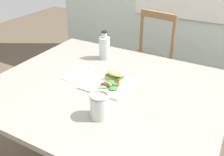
{
  "coord_description": "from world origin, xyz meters",
  "views": [
    {
      "loc": [
        0.49,
        -0.98,
        1.43
      ],
      "look_at": [
        -0.09,
        0.07,
        0.76
      ],
      "focal_mm": 39.6,
      "sensor_mm": 36.0,
      "label": 1
    }
  ],
  "objects_px": {
    "mason_jar_iced_tea": "(100,107)",
    "plate_lunch": "(108,83)",
    "dining_table": "(105,103)",
    "sandwich_half_front": "(114,76)",
    "bottle_cold_brew": "(105,49)",
    "fork_on_napkin": "(81,72)",
    "chair_wooden_far": "(147,59)"
  },
  "relations": [
    {
      "from": "sandwich_half_front",
      "to": "bottle_cold_brew",
      "type": "height_order",
      "value": "bottle_cold_brew"
    },
    {
      "from": "plate_lunch",
      "to": "bottle_cold_brew",
      "type": "distance_m",
      "value": 0.35
    },
    {
      "from": "plate_lunch",
      "to": "bottle_cold_brew",
      "type": "bearing_deg",
      "value": 123.93
    },
    {
      "from": "dining_table",
      "to": "sandwich_half_front",
      "type": "height_order",
      "value": "sandwich_half_front"
    },
    {
      "from": "plate_lunch",
      "to": "bottle_cold_brew",
      "type": "height_order",
      "value": "bottle_cold_brew"
    },
    {
      "from": "fork_on_napkin",
      "to": "bottle_cold_brew",
      "type": "distance_m",
      "value": 0.26
    },
    {
      "from": "dining_table",
      "to": "chair_wooden_far",
      "type": "relative_size",
      "value": 1.42
    },
    {
      "from": "sandwich_half_front",
      "to": "chair_wooden_far",
      "type": "bearing_deg",
      "value": 99.98
    },
    {
      "from": "bottle_cold_brew",
      "to": "fork_on_napkin",
      "type": "bearing_deg",
      "value": -92.94
    },
    {
      "from": "plate_lunch",
      "to": "bottle_cold_brew",
      "type": "xyz_separation_m",
      "value": [
        -0.19,
        0.29,
        0.06
      ]
    },
    {
      "from": "chair_wooden_far",
      "to": "mason_jar_iced_tea",
      "type": "distance_m",
      "value": 1.35
    },
    {
      "from": "chair_wooden_far",
      "to": "bottle_cold_brew",
      "type": "distance_m",
      "value": 0.81
    },
    {
      "from": "fork_on_napkin",
      "to": "mason_jar_iced_tea",
      "type": "relative_size",
      "value": 1.56
    },
    {
      "from": "plate_lunch",
      "to": "sandwich_half_front",
      "type": "bearing_deg",
      "value": 67.07
    },
    {
      "from": "dining_table",
      "to": "fork_on_napkin",
      "type": "bearing_deg",
      "value": 162.77
    },
    {
      "from": "sandwich_half_front",
      "to": "bottle_cold_brew",
      "type": "distance_m",
      "value": 0.33
    },
    {
      "from": "dining_table",
      "to": "sandwich_half_front",
      "type": "bearing_deg",
      "value": 70.75
    },
    {
      "from": "mason_jar_iced_tea",
      "to": "chair_wooden_far",
      "type": "bearing_deg",
      "value": 101.64
    },
    {
      "from": "chair_wooden_far",
      "to": "plate_lunch",
      "type": "height_order",
      "value": "chair_wooden_far"
    },
    {
      "from": "dining_table",
      "to": "bottle_cold_brew",
      "type": "relative_size",
      "value": 6.46
    },
    {
      "from": "bottle_cold_brew",
      "to": "sandwich_half_front",
      "type": "bearing_deg",
      "value": -50.05
    },
    {
      "from": "chair_wooden_far",
      "to": "fork_on_napkin",
      "type": "xyz_separation_m",
      "value": [
        -0.05,
        -0.98,
        0.3
      ]
    },
    {
      "from": "dining_table",
      "to": "sandwich_half_front",
      "type": "xyz_separation_m",
      "value": [
        0.02,
        0.06,
        0.15
      ]
    },
    {
      "from": "mason_jar_iced_tea",
      "to": "plate_lunch",
      "type": "bearing_deg",
      "value": 112.08
    },
    {
      "from": "fork_on_napkin",
      "to": "mason_jar_iced_tea",
      "type": "distance_m",
      "value": 0.44
    },
    {
      "from": "dining_table",
      "to": "mason_jar_iced_tea",
      "type": "height_order",
      "value": "mason_jar_iced_tea"
    },
    {
      "from": "plate_lunch",
      "to": "mason_jar_iced_tea",
      "type": "xyz_separation_m",
      "value": [
        0.11,
        -0.26,
        0.05
      ]
    },
    {
      "from": "sandwich_half_front",
      "to": "fork_on_napkin",
      "type": "relative_size",
      "value": 0.6
    },
    {
      "from": "bottle_cold_brew",
      "to": "mason_jar_iced_tea",
      "type": "height_order",
      "value": "bottle_cold_brew"
    },
    {
      "from": "sandwich_half_front",
      "to": "fork_on_napkin",
      "type": "xyz_separation_m",
      "value": [
        -0.22,
        -0.0,
        -0.03
      ]
    },
    {
      "from": "chair_wooden_far",
      "to": "bottle_cold_brew",
      "type": "xyz_separation_m",
      "value": [
        -0.04,
        -0.73,
        0.36
      ]
    },
    {
      "from": "plate_lunch",
      "to": "sandwich_half_front",
      "type": "xyz_separation_m",
      "value": [
        0.02,
        0.04,
        0.03
      ]
    }
  ]
}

